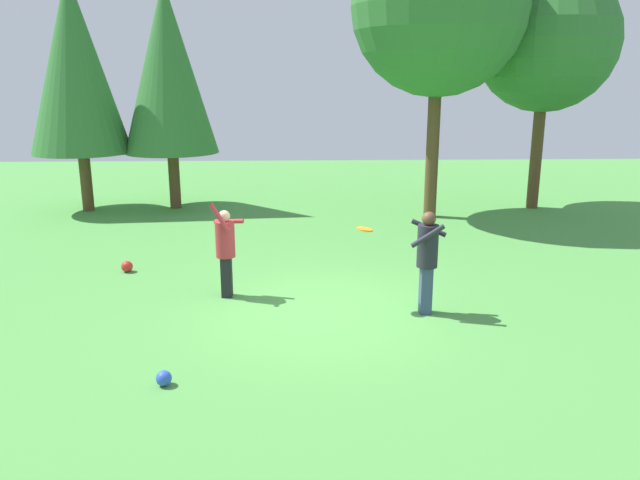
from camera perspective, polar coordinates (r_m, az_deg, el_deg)
ground_plane at (r=10.26m, az=-0.07°, el=-6.68°), size 40.00×40.00×0.00m
person_thrower at (r=10.80m, az=-8.84°, el=-0.55°), size 0.57×0.59×1.73m
person_catcher at (r=10.02m, az=10.00°, el=-1.29°), size 0.66×0.60×1.72m
frisbee at (r=10.01m, az=4.21°, el=1.01°), size 0.30×0.30×0.06m
ball_red at (r=12.87m, az=-17.61°, el=-2.37°), size 0.23×0.23×0.23m
ball_blue at (r=8.12m, az=-14.41°, el=-12.42°), size 0.20×0.20×0.20m
tree_far_right at (r=19.32m, az=20.42°, el=17.01°), size 4.00×4.00×6.84m
tree_left at (r=18.69m, az=-14.06°, el=15.28°), size 2.73×2.73×6.52m
tree_far_left at (r=19.05m, az=-21.96°, el=14.94°), size 2.79×2.79×6.67m
tree_right at (r=17.31m, az=11.08°, el=20.58°), size 4.64×4.64×7.93m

